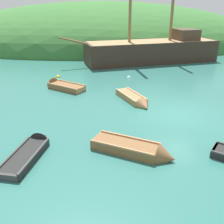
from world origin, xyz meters
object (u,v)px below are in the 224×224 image
rowboat_center (31,151)px  rowboat_outer_right (134,100)px  buoy_yellow (58,77)px  rowboat_outer_left (137,151)px  buoy_white (129,78)px  sailing_ship (152,54)px  rowboat_far (61,87)px

rowboat_center → rowboat_outer_right: bearing=-27.9°
buoy_yellow → rowboat_outer_left: bearing=-67.9°
buoy_white → buoy_yellow: size_ratio=0.83×
buoy_white → buoy_yellow: buoy_yellow is taller
sailing_ship → rowboat_far: 12.35m
sailing_ship → rowboat_outer_left: bearing=63.6°
sailing_ship → rowboat_center: size_ratio=4.65×
buoy_white → rowboat_outer_left: bearing=-94.5°
rowboat_center → rowboat_outer_left: bearing=-80.4°
sailing_ship → buoy_yellow: size_ratio=44.83×
rowboat_far → buoy_yellow: rowboat_far is taller
sailing_ship → rowboat_outer_left: sailing_ship is taller
rowboat_outer_left → rowboat_far: rowboat_far is taller
sailing_ship → rowboat_outer_left: 18.70m
buoy_white → buoy_yellow: 6.02m
buoy_yellow → rowboat_far: bearing=-77.7°
rowboat_center → rowboat_outer_right: size_ratio=1.00×
rowboat_center → buoy_yellow: bearing=15.8°
sailing_ship → rowboat_outer_right: sailing_ship is taller
rowboat_outer_left → rowboat_center: rowboat_outer_left is taller
rowboat_outer_left → buoy_white: bearing=113.3°
rowboat_far → buoy_yellow: 3.24m
sailing_ship → rowboat_far: sailing_ship is taller
buoy_white → rowboat_outer_right: bearing=-92.5°
rowboat_far → buoy_yellow: bearing=-41.4°
sailing_ship → rowboat_outer_right: bearing=60.5°
buoy_yellow → rowboat_outer_right: bearing=-47.3°
rowboat_outer_right → buoy_yellow: (-5.75, 6.23, -0.11)m
rowboat_outer_right → buoy_yellow: rowboat_outer_right is taller
buoy_yellow → sailing_ship: bearing=32.4°
rowboat_far → buoy_white: 5.97m
rowboat_center → rowboat_outer_right: (5.15, 5.94, 0.03)m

